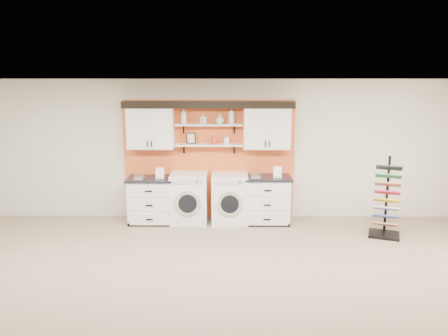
{
  "coord_description": "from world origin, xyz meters",
  "views": [
    {
      "loc": [
        0.36,
        -4.65,
        2.87
      ],
      "look_at": [
        0.31,
        2.3,
        1.39
      ],
      "focal_mm": 35.0,
      "sensor_mm": 36.0,
      "label": 1
    }
  ],
  "objects_px": {
    "base_cabinet_left": "(152,200)",
    "sample_rack": "(386,210)",
    "washer": "(189,198)",
    "base_cabinet_right": "(266,199)",
    "dryer": "(230,198)"
  },
  "relations": [
    {
      "from": "base_cabinet_left",
      "to": "sample_rack",
      "type": "bearing_deg",
      "value": -9.63
    },
    {
      "from": "washer",
      "to": "sample_rack",
      "type": "distance_m",
      "value": 3.69
    },
    {
      "from": "washer",
      "to": "dryer",
      "type": "bearing_deg",
      "value": 0.0
    },
    {
      "from": "base_cabinet_left",
      "to": "washer",
      "type": "distance_m",
      "value": 0.74
    },
    {
      "from": "base_cabinet_right",
      "to": "sample_rack",
      "type": "bearing_deg",
      "value": -19.41
    },
    {
      "from": "base_cabinet_left",
      "to": "sample_rack",
      "type": "xyz_separation_m",
      "value": [
        4.36,
        -0.74,
        0.03
      ]
    },
    {
      "from": "base_cabinet_left",
      "to": "washer",
      "type": "bearing_deg",
      "value": -0.26
    },
    {
      "from": "washer",
      "to": "dryer",
      "type": "distance_m",
      "value": 0.8
    },
    {
      "from": "base_cabinet_left",
      "to": "sample_rack",
      "type": "distance_m",
      "value": 4.42
    },
    {
      "from": "dryer",
      "to": "base_cabinet_left",
      "type": "bearing_deg",
      "value": 179.87
    },
    {
      "from": "base_cabinet_left",
      "to": "base_cabinet_right",
      "type": "bearing_deg",
      "value": -0.0
    },
    {
      "from": "base_cabinet_right",
      "to": "sample_rack",
      "type": "relative_size",
      "value": 0.66
    },
    {
      "from": "base_cabinet_right",
      "to": "dryer",
      "type": "height_order",
      "value": "dryer"
    },
    {
      "from": "base_cabinet_left",
      "to": "dryer",
      "type": "bearing_deg",
      "value": -0.13
    },
    {
      "from": "washer",
      "to": "sample_rack",
      "type": "height_order",
      "value": "sample_rack"
    }
  ]
}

